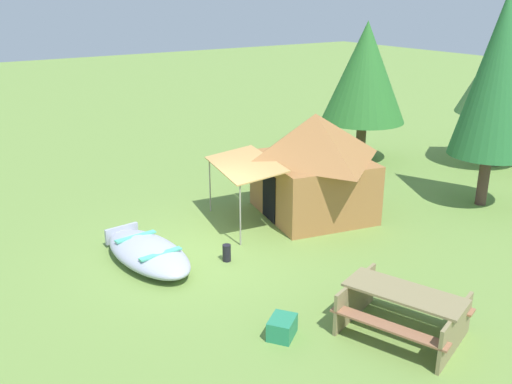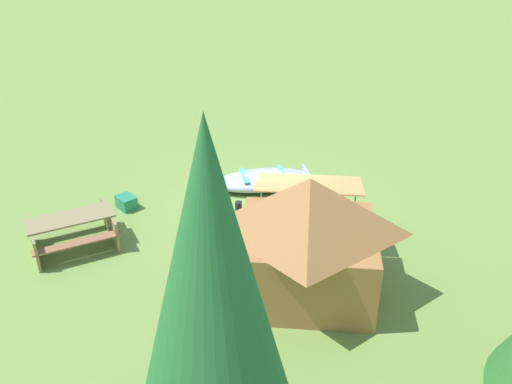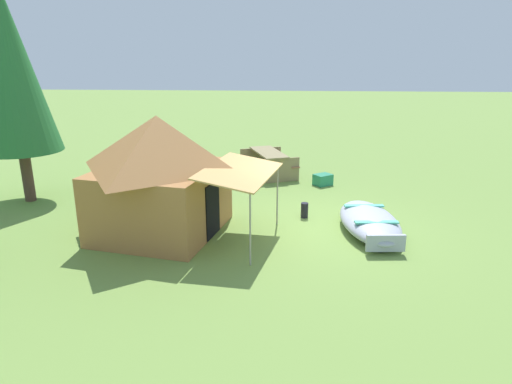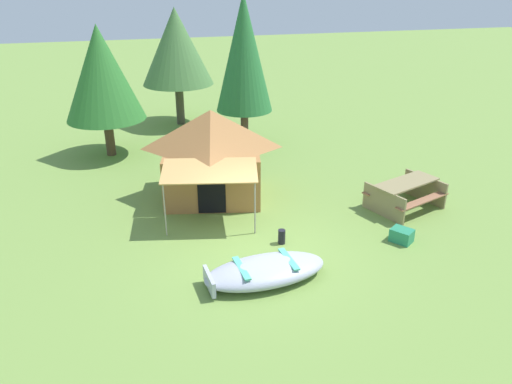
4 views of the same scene
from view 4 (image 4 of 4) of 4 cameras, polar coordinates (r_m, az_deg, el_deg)
The scene contains 9 objects.
ground_plane at distance 12.08m, azimuth 0.34°, elevation -6.86°, with size 80.00×80.00×0.00m, color olive.
beached_rowboat at distance 10.96m, azimuth 1.01°, elevation -8.96°, with size 2.82×1.45×0.46m.
canvas_cabin_tent at distance 14.50m, azimuth -5.04°, elevation 4.48°, with size 3.37×4.25×2.62m.
picnic_table at distance 14.62m, azimuth 16.65°, elevation 0.05°, with size 2.33×2.04×0.80m.
cooler_box at distance 12.96m, azimuth 16.27°, elevation -4.77°, with size 0.51×0.40×0.34m, color #26845C.
fuel_can at distance 12.37m, azimuth 2.94°, elevation -5.11°, with size 0.18×0.18×0.37m, color black.
pine_tree_back_left at distance 18.25m, azimuth -17.19°, elevation 12.80°, with size 2.74×2.74×4.56m.
pine_tree_back_right at distance 18.40m, azimuth -1.39°, elevation 15.52°, with size 2.06×2.06×5.53m.
pine_tree_far_center at distance 21.54m, azimuth -9.07°, elevation 16.02°, with size 2.95×2.95×4.81m.
Camera 4 is at (-2.68, -9.98, 6.26)m, focal length 35.10 mm.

